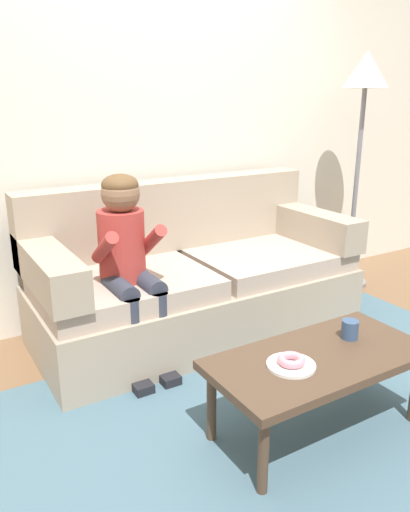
# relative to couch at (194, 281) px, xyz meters

# --- Properties ---
(ground) EXTENTS (10.00, 10.00, 0.00)m
(ground) POSITION_rel_couch_xyz_m (0.02, -0.85, -0.35)
(ground) COLOR brown
(wall_back) EXTENTS (8.00, 0.10, 2.80)m
(wall_back) POSITION_rel_couch_xyz_m (0.02, 0.55, 1.05)
(wall_back) COLOR silver
(wall_back) RESTS_ON ground
(area_rug) EXTENTS (2.89, 1.91, 0.01)m
(area_rug) POSITION_rel_couch_xyz_m (0.02, -1.10, -0.34)
(area_rug) COLOR #476675
(area_rug) RESTS_ON ground
(couch) EXTENTS (2.06, 0.90, 0.96)m
(couch) POSITION_rel_couch_xyz_m (0.00, 0.00, 0.00)
(couch) COLOR tan
(couch) RESTS_ON ground
(coffee_table) EXTENTS (1.02, 0.50, 0.40)m
(coffee_table) POSITION_rel_couch_xyz_m (-0.05, -1.23, 0.01)
(coffee_table) COLOR #4C3828
(coffee_table) RESTS_ON ground
(person_child) EXTENTS (0.34, 0.58, 1.10)m
(person_child) POSITION_rel_couch_xyz_m (-0.53, -0.21, 0.32)
(person_child) COLOR #AD3833
(person_child) RESTS_ON ground
(plate) EXTENTS (0.21, 0.21, 0.01)m
(plate) POSITION_rel_couch_xyz_m (-0.23, -1.24, 0.06)
(plate) COLOR white
(plate) RESTS_ON coffee_table
(donut) EXTENTS (0.15, 0.15, 0.04)m
(donut) POSITION_rel_couch_xyz_m (-0.23, -1.24, 0.08)
(donut) COLOR pink
(donut) RESTS_ON plate
(mug) EXTENTS (0.08, 0.08, 0.09)m
(mug) POSITION_rel_couch_xyz_m (0.18, -1.18, 0.10)
(mug) COLOR #334C72
(mug) RESTS_ON coffee_table
(toy_controller) EXTENTS (0.23, 0.09, 0.05)m
(toy_controller) POSITION_rel_couch_xyz_m (0.51, -0.76, -0.32)
(toy_controller) COLOR gold
(toy_controller) RESTS_ON ground
(floor_lamp) EXTENTS (0.34, 0.34, 1.81)m
(floor_lamp) POSITION_rel_couch_xyz_m (1.52, 0.09, 1.15)
(floor_lamp) COLOR slate
(floor_lamp) RESTS_ON ground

